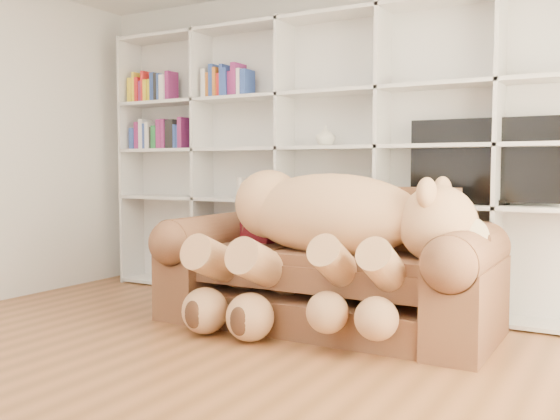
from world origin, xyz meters
The scene contains 13 objects.
floor centered at (0.00, 0.00, 0.00)m, with size 5.00×5.00×0.00m, color brown.
wall_back centered at (0.00, 2.50, 1.35)m, with size 5.00×0.02×2.70m, color white.
bookshelf centered at (-0.24, 2.36, 1.31)m, with size 4.43×0.35×2.40m.
sofa centered at (0.28, 1.64, 0.38)m, with size 2.36×1.02×0.99m.
teddy_bear centered at (0.36, 1.44, 0.71)m, with size 1.92×1.01×1.11m.
throw_pillow centered at (-0.38, 1.81, 0.70)m, with size 0.40×0.13×0.40m, color maroon.
tv centered at (1.20, 2.35, 1.18)m, with size 1.07×0.18×0.63m.
picture_frame centered at (-0.08, 2.30, 0.96)m, with size 0.14×0.03×0.17m, color #54341C.
green_vase centered at (0.18, 2.30, 0.95)m, with size 0.18×0.18×0.18m, color #305D36.
figurine_tall centered at (-0.89, 2.30, 0.96)m, with size 0.09×0.09×0.18m, color silver.
figurine_short centered at (-0.76, 2.30, 0.93)m, with size 0.08×0.08×0.13m, color silver.
snow_globe centered at (-0.56, 2.30, 0.92)m, with size 0.09×0.09×0.09m, color white.
shelf_vase centered at (-0.06, 2.30, 1.40)m, with size 0.16×0.16×0.17m, color silver.
Camera 1 is at (2.20, -2.37, 1.14)m, focal length 40.00 mm.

